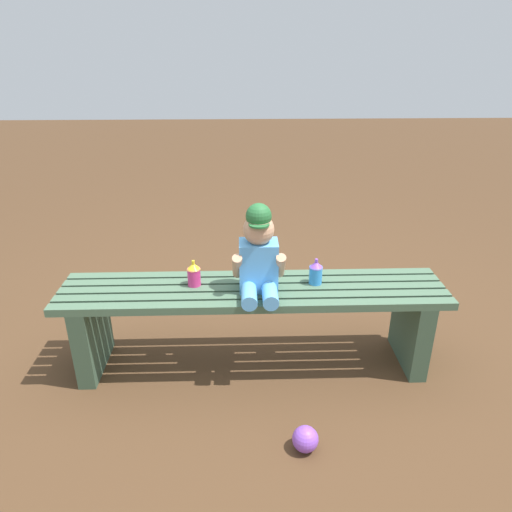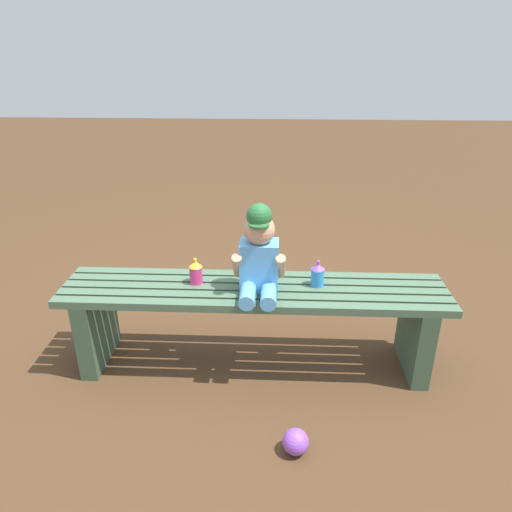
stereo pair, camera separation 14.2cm
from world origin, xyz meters
name	(u,v)px [view 2 (the right image)]	position (x,y,z in m)	size (l,w,h in m)	color
ground_plane	(254,362)	(0.00, 0.00, 0.00)	(16.00, 16.00, 0.00)	#4C331E
park_bench	(254,312)	(0.00, 0.00, 0.29)	(1.76, 0.35, 0.42)	#47664C
child_figure	(259,255)	(0.02, -0.03, 0.60)	(0.23, 0.27, 0.40)	#59A5E5
sippy_cup_left	(196,272)	(-0.27, 0.03, 0.48)	(0.06, 0.06, 0.12)	#E5337F
sippy_cup_right	(318,274)	(0.29, 0.03, 0.48)	(0.06, 0.06, 0.12)	#338CE5
toy_ball	(296,442)	(0.19, -0.55, 0.05)	(0.10, 0.10, 0.10)	#8C4CCC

